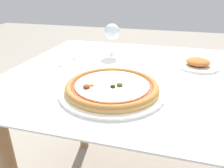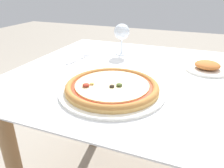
{
  "view_description": "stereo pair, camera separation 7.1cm",
  "coord_description": "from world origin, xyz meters",
  "px_view_note": "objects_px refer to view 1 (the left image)",
  "views": [
    {
      "loc": [
        -0.03,
        -0.82,
        1.07
      ],
      "look_at": [
        -0.2,
        -0.2,
        0.77
      ],
      "focal_mm": 35.0,
      "sensor_mm": 36.0,
      "label": 1
    },
    {
      "loc": [
        0.03,
        -0.8,
        1.07
      ],
      "look_at": [
        -0.2,
        -0.2,
        0.77
      ],
      "focal_mm": 35.0,
      "sensor_mm": 36.0,
      "label": 2
    }
  ],
  "objects_px": {
    "dining_table": "(173,97)",
    "fork": "(70,60)",
    "pizza_plate": "(112,88)",
    "side_plate": "(198,64)",
    "wine_glass_far_left": "(112,32)"
  },
  "relations": [
    {
      "from": "dining_table",
      "to": "fork",
      "type": "height_order",
      "value": "fork"
    },
    {
      "from": "dining_table",
      "to": "pizza_plate",
      "type": "relative_size",
      "value": 3.84
    },
    {
      "from": "fork",
      "to": "side_plate",
      "type": "distance_m",
      "value": 0.57
    },
    {
      "from": "fork",
      "to": "wine_glass_far_left",
      "type": "bearing_deg",
      "value": 45.61
    },
    {
      "from": "dining_table",
      "to": "side_plate",
      "type": "xyz_separation_m",
      "value": [
        0.09,
        0.13,
        0.11
      ]
    },
    {
      "from": "dining_table",
      "to": "wine_glass_far_left",
      "type": "height_order",
      "value": "wine_glass_far_left"
    },
    {
      "from": "fork",
      "to": "dining_table",
      "type": "bearing_deg",
      "value": -7.69
    },
    {
      "from": "pizza_plate",
      "to": "side_plate",
      "type": "bearing_deg",
      "value": 48.59
    },
    {
      "from": "fork",
      "to": "wine_glass_far_left",
      "type": "xyz_separation_m",
      "value": [
        0.16,
        0.16,
        0.11
      ]
    },
    {
      "from": "dining_table",
      "to": "wine_glass_far_left",
      "type": "bearing_deg",
      "value": 144.68
    },
    {
      "from": "dining_table",
      "to": "side_plate",
      "type": "distance_m",
      "value": 0.19
    },
    {
      "from": "wine_glass_far_left",
      "to": "side_plate",
      "type": "distance_m",
      "value": 0.43
    },
    {
      "from": "wine_glass_far_left",
      "to": "fork",
      "type": "bearing_deg",
      "value": -134.39
    },
    {
      "from": "pizza_plate",
      "to": "fork",
      "type": "bearing_deg",
      "value": 136.36
    },
    {
      "from": "side_plate",
      "to": "pizza_plate",
      "type": "bearing_deg",
      "value": -131.41
    }
  ]
}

